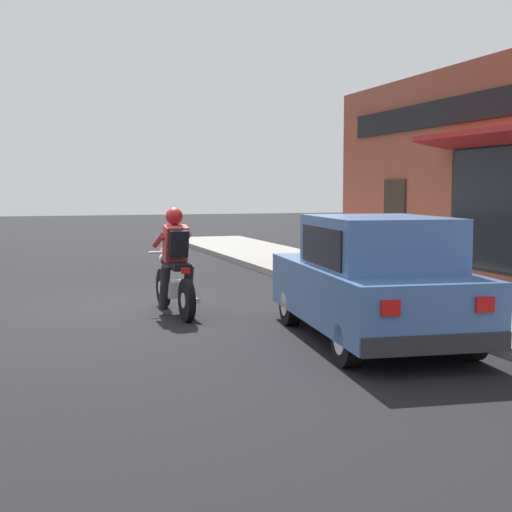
{
  "coord_description": "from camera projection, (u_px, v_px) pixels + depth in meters",
  "views": [
    {
      "loc": [
        -1.65,
        -11.41,
        1.91
      ],
      "look_at": [
        1.5,
        -1.85,
        0.95
      ],
      "focal_mm": 50.0,
      "sensor_mm": 36.0,
      "label": 1
    }
  ],
  "objects": [
    {
      "name": "storefront_building",
      "position": [
        503.0,
        177.0,
        12.32
      ],
      "size": [
        1.25,
        11.85,
        4.2
      ],
      "color": "brown",
      "rests_on": "ground"
    },
    {
      "name": "car_hatchback",
      "position": [
        372.0,
        281.0,
        8.83
      ],
      "size": [
        2.04,
        3.93,
        1.57
      ],
      "color": "black",
      "rests_on": "ground"
    },
    {
      "name": "ground_plane",
      "position": [
        132.0,
        307.0,
        11.48
      ],
      "size": [
        80.0,
        80.0,
        0.0
      ],
      "primitive_type": "plane",
      "color": "black"
    },
    {
      "name": "sidewalk_curb",
      "position": [
        327.0,
        271.0,
        15.8
      ],
      "size": [
        2.6,
        22.0,
        0.14
      ],
      "primitive_type": "cube",
      "color": "gray",
      "rests_on": "ground"
    },
    {
      "name": "motorcycle_with_rider",
      "position": [
        175.0,
        270.0,
        10.79
      ],
      "size": [
        0.57,
        2.02,
        1.62
      ],
      "color": "black",
      "rests_on": "ground"
    },
    {
      "name": "traffic_cone",
      "position": [
        311.0,
        251.0,
        16.84
      ],
      "size": [
        0.36,
        0.36,
        0.6
      ],
      "color": "black",
      "rests_on": "sidewalk_curb"
    }
  ]
}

